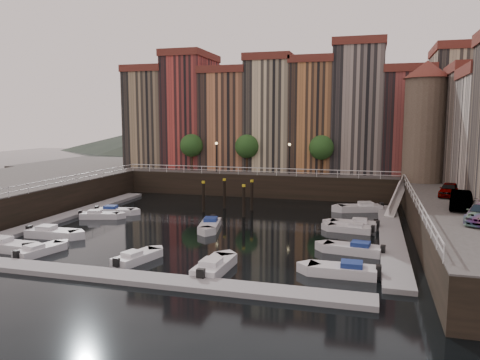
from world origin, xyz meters
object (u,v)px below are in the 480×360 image
(boat_left_2, at_px, (99,215))
(gangway, at_px, (397,196))
(car_b, at_px, (461,201))
(mooring_pilings, at_px, (231,197))
(boat_left_0, at_px, (6,246))
(boat_left_1, at_px, (52,233))
(corner_tower, at_px, (425,120))
(car_a, at_px, (449,191))

(boat_left_2, bearing_deg, gangway, 4.25)
(car_b, bearing_deg, mooring_pilings, 168.95)
(gangway, distance_m, boat_left_0, 38.26)
(boat_left_1, bearing_deg, car_b, 8.28)
(gangway, xyz_separation_m, boat_left_2, (-29.89, -10.94, -1.60))
(gangway, distance_m, boat_left_1, 35.08)
(boat_left_1, relative_size, car_b, 1.09)
(gangway, distance_m, boat_left_2, 31.87)
(boat_left_2, bearing_deg, mooring_pilings, 14.12)
(boat_left_0, relative_size, boat_left_2, 1.14)
(corner_tower, xyz_separation_m, boat_left_1, (-32.36, -23.48, -9.82))
(boat_left_2, bearing_deg, corner_tower, 9.36)
(mooring_pilings, height_order, boat_left_1, mooring_pilings)
(corner_tower, bearing_deg, mooring_pilings, -157.80)
(corner_tower, distance_m, car_a, 12.70)
(corner_tower, relative_size, gangway, 1.66)
(boat_left_0, distance_m, boat_left_1, 4.55)
(mooring_pilings, height_order, boat_left_0, mooring_pilings)
(gangway, height_order, mooring_pilings, gangway)
(mooring_pilings, distance_m, boat_left_0, 23.24)
(mooring_pilings, distance_m, car_a, 22.18)
(car_a, bearing_deg, corner_tower, 112.58)
(boat_left_1, height_order, car_a, car_a)
(boat_left_0, xyz_separation_m, boat_left_2, (0.29, 12.53, -0.05))
(car_a, bearing_deg, boat_left_2, -156.87)
(gangway, relative_size, car_a, 2.14)
(boat_left_2, bearing_deg, boat_left_0, -107.16)
(gangway, xyz_separation_m, car_b, (4.22, -12.61, 1.82))
(corner_tower, xyz_separation_m, mooring_pilings, (-20.60, -8.41, -8.54))
(boat_left_0, distance_m, boat_left_2, 12.53)
(boat_left_2, height_order, car_b, car_b)
(boat_left_2, relative_size, car_b, 0.96)
(boat_left_0, bearing_deg, car_b, 20.24)
(mooring_pilings, bearing_deg, gangway, 12.45)
(mooring_pilings, xyz_separation_m, boat_left_1, (-11.76, -15.07, -1.28))
(boat_left_0, bearing_deg, boat_left_1, 83.65)
(corner_tower, bearing_deg, boat_left_0, -139.78)
(corner_tower, bearing_deg, car_a, -82.82)
(boat_left_1, xyz_separation_m, car_b, (33.68, 6.37, 3.36))
(corner_tower, relative_size, car_a, 3.55)
(car_a, bearing_deg, boat_left_0, -138.11)
(boat_left_2, relative_size, car_a, 1.09)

